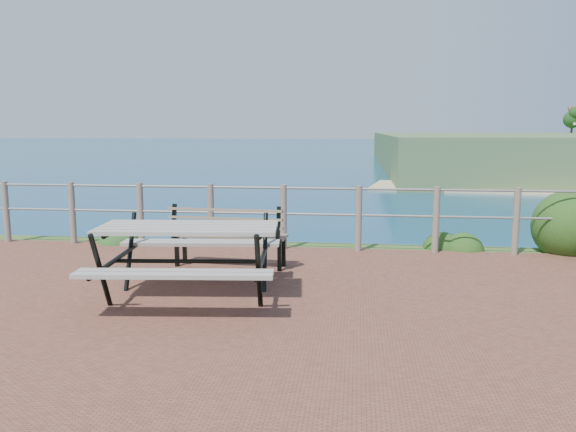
% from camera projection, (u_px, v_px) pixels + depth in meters
% --- Properties ---
extents(ground, '(10.00, 7.00, 0.12)m').
position_uv_depth(ground, '(239.00, 323.00, 5.45)').
color(ground, brown).
rests_on(ground, ground).
extents(ocean, '(1200.00, 1200.00, 0.00)m').
position_uv_depth(ocean, '(355.00, 134.00, 201.59)').
color(ocean, navy).
rests_on(ocean, ground).
extents(safety_railing, '(9.40, 0.10, 1.00)m').
position_uv_depth(safety_railing, '(284.00, 214.00, 8.65)').
color(safety_railing, '#6B5B4C').
rests_on(safety_railing, ground).
extents(picnic_table, '(1.98, 1.66, 0.81)m').
position_uv_depth(picnic_table, '(189.00, 254.00, 6.11)').
color(picnic_table, '#9B948B').
rests_on(picnic_table, ground).
extents(park_bench, '(1.55, 0.48, 0.86)m').
position_uv_depth(park_bench, '(230.00, 226.00, 7.54)').
color(park_bench, brown).
rests_on(park_bench, ground).
extents(shrub_lip_west, '(0.79, 0.79, 0.54)m').
position_uv_depth(shrub_lip_west, '(130.00, 240.00, 9.49)').
color(shrub_lip_west, '#25541F').
rests_on(shrub_lip_west, ground).
extents(shrub_lip_east, '(0.70, 0.70, 0.41)m').
position_uv_depth(shrub_lip_east, '(453.00, 248.00, 8.89)').
color(shrub_lip_east, '#1D3C12').
rests_on(shrub_lip_east, ground).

